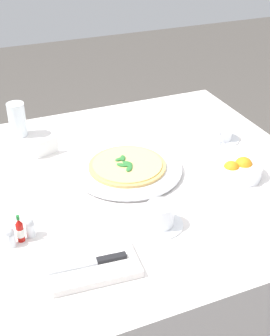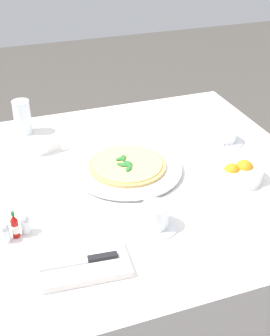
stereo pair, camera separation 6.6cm
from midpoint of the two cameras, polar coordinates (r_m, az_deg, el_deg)
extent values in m
plane|color=#4C4742|center=(2.00, -0.24, -18.69)|extent=(8.00, 8.00, 0.00)
cube|color=white|center=(1.51, -0.30, -1.17)|extent=(1.11, 1.11, 0.02)
cube|color=white|center=(2.04, -6.19, 3.09)|extent=(1.11, 0.01, 0.28)
cylinder|color=brown|center=(2.23, 6.20, -0.54)|extent=(0.06, 0.06, 0.71)
cylinder|color=white|center=(1.52, -2.20, -0.35)|extent=(0.22, 0.22, 0.01)
cylinder|color=white|center=(1.52, -2.21, -0.06)|extent=(0.36, 0.36, 0.01)
cylinder|color=#DBAD60|center=(1.51, -2.22, 0.26)|extent=(0.25, 0.25, 0.01)
cylinder|color=#EFD17A|center=(1.51, -2.22, 0.49)|extent=(0.23, 0.23, 0.00)
ellipsoid|color=#2D7533|center=(1.53, -3.13, 1.10)|extent=(0.04, 0.02, 0.01)
ellipsoid|color=#2D7533|center=(1.49, -2.97, 0.37)|extent=(0.04, 0.04, 0.01)
ellipsoid|color=#2D7533|center=(1.49, -2.21, 0.38)|extent=(0.04, 0.04, 0.01)
ellipsoid|color=#2D7533|center=(1.53, -2.77, 1.25)|extent=(0.03, 0.04, 0.01)
ellipsoid|color=#2D7533|center=(1.50, -2.23, 0.63)|extent=(0.04, 0.04, 0.01)
ellipsoid|color=#2D7533|center=(1.47, -2.01, -0.10)|extent=(0.04, 0.04, 0.01)
cylinder|color=white|center=(1.29, 1.63, -7.03)|extent=(0.13, 0.13, 0.01)
cylinder|color=white|center=(1.27, 1.65, -5.78)|extent=(0.08, 0.08, 0.06)
torus|color=white|center=(1.31, 1.10, -4.37)|extent=(0.01, 0.04, 0.03)
cylinder|color=black|center=(1.25, 1.67, -4.75)|extent=(0.07, 0.07, 0.00)
cylinder|color=white|center=(1.74, 9.58, 3.57)|extent=(0.13, 0.13, 0.01)
cylinder|color=white|center=(1.72, 9.66, 4.41)|extent=(0.08, 0.08, 0.05)
torus|color=white|center=(1.68, 9.21, 3.78)|extent=(0.03, 0.03, 0.03)
cylinder|color=black|center=(1.72, 9.72, 5.05)|extent=(0.07, 0.07, 0.00)
cylinder|color=white|center=(1.78, -15.43, 5.79)|extent=(0.06, 0.06, 0.13)
cylinder|color=silver|center=(1.79, -15.37, 5.39)|extent=(0.06, 0.06, 0.10)
cube|color=white|center=(1.17, -6.88, -12.01)|extent=(0.23, 0.15, 0.02)
cube|color=silver|center=(1.15, -9.40, -11.98)|extent=(0.12, 0.03, 0.01)
cube|color=black|center=(1.16, -4.59, -11.05)|extent=(0.08, 0.03, 0.01)
cylinder|color=white|center=(1.52, 11.49, -0.22)|extent=(0.15, 0.15, 0.04)
sphere|color=orange|center=(1.49, 10.59, -0.10)|extent=(0.05, 0.05, 0.05)
sphere|color=orange|center=(1.52, 12.05, 0.25)|extent=(0.06, 0.06, 0.06)
cylinder|color=#B7140F|center=(1.27, -15.49, -7.71)|extent=(0.02, 0.02, 0.05)
cylinder|color=white|center=(1.27, -15.49, -7.71)|extent=(0.02, 0.02, 0.02)
cone|color=#B7140F|center=(1.25, -15.72, -6.46)|extent=(0.02, 0.02, 0.02)
cylinder|color=#1E722D|center=(1.24, -15.81, -5.95)|extent=(0.01, 0.01, 0.01)
cylinder|color=white|center=(1.27, -16.61, -8.51)|extent=(0.03, 0.03, 0.04)
cylinder|color=white|center=(1.27, -16.57, -8.72)|extent=(0.02, 0.02, 0.03)
sphere|color=silver|center=(1.25, -16.78, -7.67)|extent=(0.02, 0.02, 0.02)
cylinder|color=white|center=(1.29, -14.28, -7.44)|extent=(0.03, 0.03, 0.04)
cylinder|color=#38332D|center=(1.29, -14.25, -7.65)|extent=(0.02, 0.02, 0.03)
sphere|color=silver|center=(1.27, -14.42, -6.61)|extent=(0.02, 0.02, 0.02)
cube|color=white|center=(1.63, -12.00, 2.44)|extent=(0.09, 0.03, 0.06)
camera|label=1|loc=(0.03, -91.26, -0.79)|focal=49.22mm
camera|label=2|loc=(0.03, 88.74, 0.79)|focal=49.22mm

